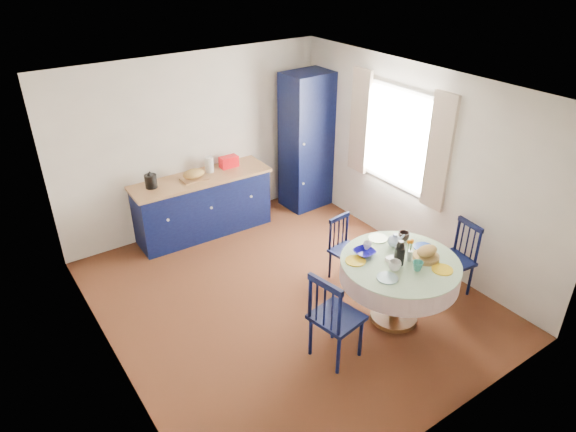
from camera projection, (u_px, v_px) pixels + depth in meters
name	position (u px, v px, depth m)	size (l,w,h in m)	color
floor	(287.00, 297.00, 6.16)	(4.50, 4.50, 0.00)	black
ceiling	(286.00, 91.00, 4.94)	(4.50, 4.50, 0.00)	white
wall_back	(195.00, 144.00, 7.17)	(4.00, 0.02, 2.50)	beige
wall_left	(101.00, 265.00, 4.55)	(0.02, 4.50, 2.50)	beige
wall_right	(415.00, 164.00, 6.55)	(0.02, 4.50, 2.50)	beige
window	(398.00, 137.00, 6.61)	(0.10, 1.74, 1.45)	white
kitchen_counter	(203.00, 204.00, 7.29)	(1.98, 0.67, 1.12)	black
pantry_cabinet	(307.00, 141.00, 7.80)	(0.76, 0.56, 2.10)	black
dining_table	(400.00, 271.00, 5.52)	(1.28, 1.28, 1.05)	brown
chair_left	(334.00, 317.00, 5.05)	(0.51, 0.53, 1.03)	black
chair_far	(345.00, 248.00, 6.34)	(0.41, 0.40, 0.83)	black
chair_right	(456.00, 258.00, 6.07)	(0.44, 0.45, 0.91)	black
mug_a	(395.00, 266.00, 5.29)	(0.13, 0.13, 0.10)	silver
mug_b	(418.00, 266.00, 5.29)	(0.11, 0.11, 0.10)	#2E7C6B
mug_c	(404.00, 236.00, 5.81)	(0.13, 0.13, 0.10)	black
mug_d	(367.00, 246.00, 5.63)	(0.10, 0.10, 0.09)	silver
cobalt_bowl	(364.00, 252.00, 5.55)	(0.23, 0.23, 0.06)	#0E0A74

